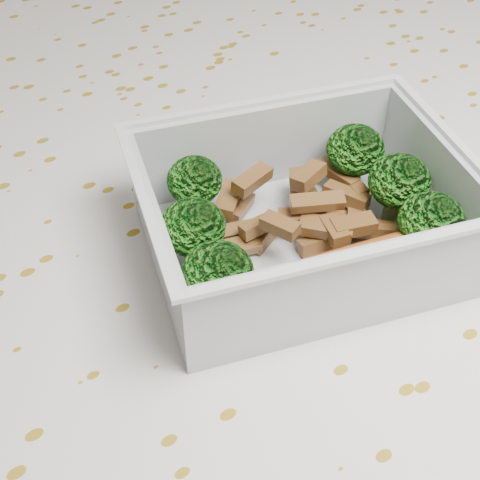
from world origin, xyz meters
TOP-DOWN VIEW (x-y plane):
  - dining_table at (0.00, 0.00)m, footprint 1.40×0.90m
  - tablecloth at (0.00, 0.00)m, footprint 1.46×0.96m
  - lunch_container at (0.03, -0.01)m, footprint 0.23×0.20m
  - broccoli_florets at (0.03, -0.01)m, footprint 0.18×0.15m
  - meat_pile at (0.05, 0.00)m, footprint 0.11×0.10m
  - sausage at (0.02, -0.05)m, footprint 0.16×0.06m

SIDE VIEW (x-z plane):
  - dining_table at x=0.00m, z-range 0.29..1.04m
  - tablecloth at x=0.00m, z-range 0.62..0.81m
  - meat_pile at x=0.05m, z-range 0.76..0.79m
  - sausage at x=0.02m, z-range 0.76..0.79m
  - lunch_container at x=0.03m, z-range 0.75..0.81m
  - broccoli_florets at x=0.03m, z-range 0.77..0.82m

